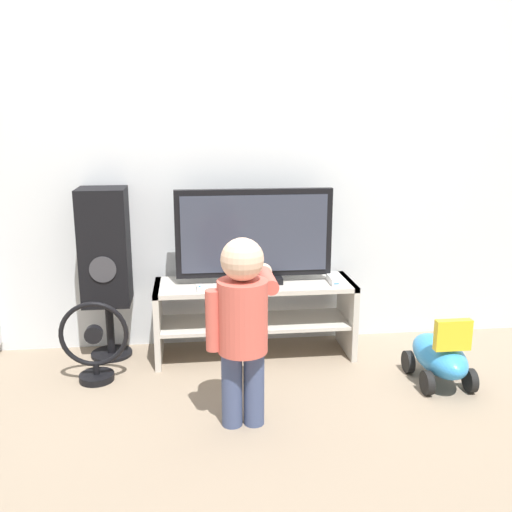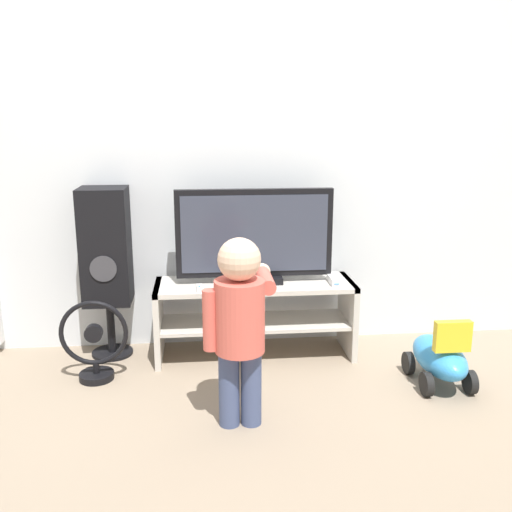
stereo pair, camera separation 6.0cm
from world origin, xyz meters
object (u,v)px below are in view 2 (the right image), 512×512
(game_console, at_px, (333,280))
(remote_primary, at_px, (200,288))
(remote_secondary, at_px, (244,286))
(ride_on_toy, at_px, (440,357))
(speaker_tower, at_px, (106,250))
(television, at_px, (254,237))
(child, at_px, (240,317))
(floor_fan, at_px, (94,344))

(game_console, height_order, remote_primary, game_console)
(remote_secondary, xyz_separation_m, ride_on_toy, (1.09, -0.42, -0.33))
(game_console, distance_m, remote_secondary, 0.56)
(game_console, height_order, speaker_tower, speaker_tower)
(remote_secondary, xyz_separation_m, speaker_tower, (-0.85, 0.19, 0.20))
(television, bearing_deg, speaker_tower, 175.28)
(remote_primary, height_order, remote_secondary, same)
(speaker_tower, xyz_separation_m, ride_on_toy, (1.94, -0.62, -0.53))
(game_console, height_order, child, child)
(child, bearing_deg, ride_on_toy, 15.13)
(television, bearing_deg, floor_fan, -163.52)
(speaker_tower, height_order, floor_fan, speaker_tower)
(speaker_tower, relative_size, floor_fan, 2.24)
(child, height_order, speaker_tower, speaker_tower)
(speaker_tower, bearing_deg, floor_fan, -96.42)
(television, xyz_separation_m, remote_primary, (-0.35, -0.14, -0.28))
(child, relative_size, speaker_tower, 0.88)
(television, xyz_separation_m, game_console, (0.49, -0.09, -0.27))
(remote_secondary, relative_size, floor_fan, 0.28)
(television, distance_m, remote_secondary, 0.31)
(television, bearing_deg, game_console, -10.48)
(game_console, relative_size, remote_secondary, 1.29)
(game_console, xyz_separation_m, floor_fan, (-1.45, -0.19, -0.29))
(game_console, bearing_deg, ride_on_toy, -40.49)
(television, relative_size, game_console, 5.62)
(remote_secondary, relative_size, ride_on_toy, 0.26)
(remote_primary, bearing_deg, game_console, 3.69)
(television, height_order, remote_secondary, television)
(game_console, xyz_separation_m, child, (-0.64, -0.77, 0.06))
(child, height_order, ride_on_toy, child)
(game_console, distance_m, child, 1.00)
(game_console, bearing_deg, child, -129.89)
(game_console, height_order, ride_on_toy, game_console)
(remote_primary, height_order, floor_fan, remote_primary)
(child, height_order, floor_fan, child)
(remote_primary, bearing_deg, remote_secondary, 5.74)
(remote_primary, height_order, child, child)
(game_console, relative_size, speaker_tower, 0.16)
(remote_primary, height_order, ride_on_toy, remote_primary)
(floor_fan, distance_m, ride_on_toy, 1.99)
(remote_secondary, height_order, child, child)
(remote_primary, bearing_deg, ride_on_toy, -16.24)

